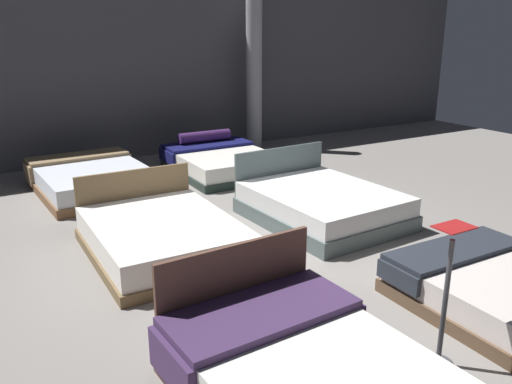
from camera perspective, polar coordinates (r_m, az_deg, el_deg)
The scene contains 10 objects.
ground_plane at distance 6.49m, azimuth 0.05°, elevation -5.68°, with size 18.00×18.00×0.02m, color gray.
showroom_back_wall at distance 10.78m, azimuth -14.43°, elevation 12.72°, with size 18.00×0.06×3.50m, color #47474C.
bed_0 at distance 3.89m, azimuth 5.33°, elevation -19.14°, with size 1.64×2.08×0.88m.
bed_1 at distance 5.44m, azimuth 26.02°, elevation -10.09°, with size 1.59×2.01×0.42m.
bed_2 at distance 6.24m, azimuth -10.20°, elevation -4.76°, with size 1.62×2.07×0.79m.
bed_3 at distance 7.21m, azimuth 7.11°, elevation -1.38°, with size 1.75×2.11×0.84m.
bed_4 at distance 8.87m, azimuth -17.39°, elevation 1.38°, with size 1.77×2.23×0.45m.
bed_5 at distance 9.59m, azimuth -3.82°, elevation 3.37°, with size 1.70×2.04×0.65m.
price_sign at distance 4.35m, azimuth 19.72°, elevation -12.26°, with size 0.28×0.24×1.17m.
support_pillar at distance 11.33m, azimuth -0.21°, elevation 13.46°, with size 0.34×0.34×3.50m, color #99999E.
Camera 1 is at (-3.03, -5.14, 2.54)m, focal length 36.83 mm.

